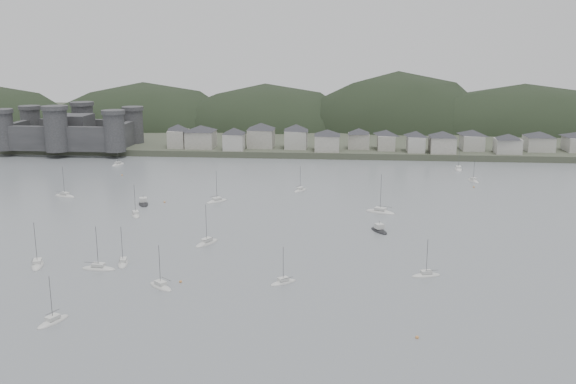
# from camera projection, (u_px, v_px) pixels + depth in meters

# --- Properties ---
(ground) EXTENTS (900.00, 900.00, 0.00)m
(ground) POSITION_uv_depth(u_px,v_px,m) (257.00, 297.00, 136.71)
(ground) COLOR slate
(ground) RESTS_ON ground
(far_shore_land) EXTENTS (900.00, 250.00, 3.00)m
(far_shore_land) POSITION_uv_depth(u_px,v_px,m) (317.00, 124.00, 422.45)
(far_shore_land) COLOR #383D2D
(far_shore_land) RESTS_ON ground
(forested_ridge) EXTENTS (851.55, 103.94, 102.57)m
(forested_ridge) POSITION_uv_depth(u_px,v_px,m) (323.00, 149.00, 400.11)
(forested_ridge) COLOR black
(forested_ridge) RESTS_ON ground
(castle) EXTENTS (66.00, 43.00, 20.00)m
(castle) POSITION_uv_depth(u_px,v_px,m) (71.00, 131.00, 319.03)
(castle) COLOR #303133
(castle) RESTS_ON far_shore_land
(waterfront_town) EXTENTS (451.48, 28.46, 12.92)m
(waterfront_town) POSITION_uv_depth(u_px,v_px,m) (411.00, 139.00, 308.12)
(waterfront_town) COLOR gray
(waterfront_town) RESTS_ON far_shore_land
(sailboat_lead) EXTENTS (8.70, 3.28, 11.68)m
(sailboat_lead) POSITION_uv_depth(u_px,v_px,m) (99.00, 269.00, 153.72)
(sailboat_lead) COLOR beige
(sailboat_lead) RESTS_ON ground
(moored_fleet) EXTENTS (268.27, 174.88, 13.75)m
(moored_fleet) POSITION_uv_depth(u_px,v_px,m) (288.00, 225.00, 191.42)
(moored_fleet) COLOR beige
(moored_fleet) RESTS_ON ground
(motor_launch_near) EXTENTS (6.14, 8.34, 3.89)m
(motor_launch_near) POSITION_uv_depth(u_px,v_px,m) (379.00, 230.00, 185.03)
(motor_launch_near) COLOR black
(motor_launch_near) RESTS_ON ground
(motor_launch_far) EXTENTS (6.08, 9.20, 4.05)m
(motor_launch_far) POSITION_uv_depth(u_px,v_px,m) (143.00, 204.00, 216.27)
(motor_launch_far) COLOR black
(motor_launch_far) RESTS_ON ground
(mooring_buoys) EXTENTS (154.39, 141.93, 0.70)m
(mooring_buoys) POSITION_uv_depth(u_px,v_px,m) (217.00, 222.00, 193.72)
(mooring_buoys) COLOR #CA8443
(mooring_buoys) RESTS_ON ground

